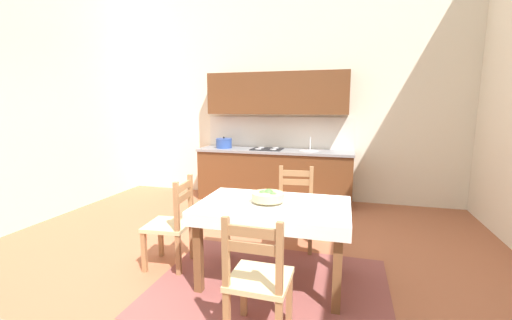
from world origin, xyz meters
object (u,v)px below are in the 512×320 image
at_px(dining_chair_tv_side, 172,224).
at_px(dining_table, 273,218).
at_px(dining_chair_camera_side, 258,280).
at_px(kitchen_cabinetry, 275,152).
at_px(dining_chair_kitchen_side, 295,209).
at_px(fruit_bowl, 268,196).

bearing_deg(dining_chair_tv_side, dining_table, -0.98).
distance_m(dining_table, dining_chair_camera_side, 0.82).
bearing_deg(dining_chair_tv_side, dining_chair_camera_side, -35.69).
height_order(dining_table, dining_chair_camera_side, dining_chair_camera_side).
xyz_separation_m(kitchen_cabinetry, dining_chair_tv_side, (-0.47, -2.65, -0.41)).
relative_size(kitchen_cabinetry, dining_table, 1.92).
height_order(kitchen_cabinetry, dining_table, kitchen_cabinetry).
bearing_deg(dining_chair_kitchen_side, dining_table, -94.71).
height_order(dining_table, fruit_bowl, fruit_bowl).
relative_size(dining_chair_camera_side, dining_chair_kitchen_side, 1.00).
distance_m(dining_table, fruit_bowl, 0.20).
xyz_separation_m(dining_chair_kitchen_side, dining_chair_tv_side, (-1.13, -0.83, 0.00)).
xyz_separation_m(dining_table, dining_chair_camera_side, (0.08, -0.80, -0.18)).
height_order(dining_chair_camera_side, dining_chair_kitchen_side, same).
xyz_separation_m(kitchen_cabinetry, dining_chair_camera_side, (0.66, -3.47, -0.41)).
height_order(dining_chair_tv_side, fruit_bowl, dining_chair_tv_side).
bearing_deg(kitchen_cabinetry, dining_table, -77.63).
xyz_separation_m(dining_chair_camera_side, dining_chair_tv_side, (-1.14, 0.82, 0.00)).
height_order(dining_table, dining_chair_tv_side, dining_chair_tv_side).
height_order(dining_table, dining_chair_kitchen_side, dining_chair_kitchen_side).
relative_size(dining_chair_camera_side, fruit_bowl, 3.10).
bearing_deg(dining_chair_kitchen_side, dining_chair_camera_side, -89.72).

